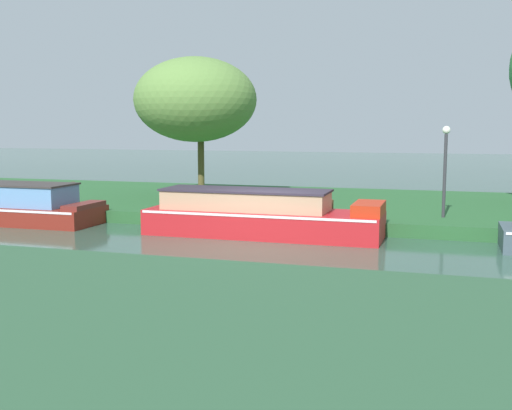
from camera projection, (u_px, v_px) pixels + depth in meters
ground_plane at (254, 243)px, 17.09m from camera, size 120.00×120.00×0.00m
riverbank_far at (309, 205)px, 23.70m from camera, size 72.00×10.00×0.40m
riverbank_near at (60, 346)px, 8.53m from camera, size 72.00×10.00×0.40m
red_barge at (261, 215)px, 18.20m from camera, size 6.94×1.97×1.36m
willow_tree_left at (195, 100)px, 24.20m from camera, size 4.83×4.51×5.46m
lamp_post at (445, 160)px, 18.95m from camera, size 0.24×0.24×2.80m
mooring_post_near at (73, 194)px, 21.60m from camera, size 0.14×0.14×0.88m
mooring_post_far at (330, 209)px, 18.97m from camera, size 0.20×0.20×0.57m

